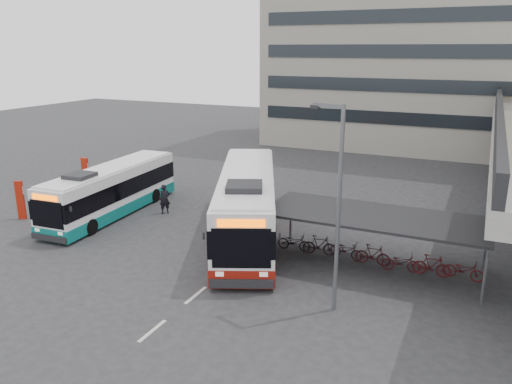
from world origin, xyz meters
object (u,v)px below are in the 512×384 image
at_px(pedestrian, 165,199).
at_px(lamp_post, 337,198).
at_px(bus_main, 247,205).
at_px(bus_teal, 112,191).

distance_m(pedestrian, lamp_post, 15.08).
height_order(bus_main, lamp_post, lamp_post).
bearing_deg(lamp_post, bus_main, 152.18).
bearing_deg(bus_main, bus_teal, 156.20).
bearing_deg(pedestrian, bus_main, -62.05).
distance_m(bus_teal, pedestrian, 3.26).
bearing_deg(lamp_post, bus_teal, 173.60).
xyz_separation_m(bus_teal, pedestrian, (2.86, 1.44, -0.57)).
height_order(bus_teal, lamp_post, lamp_post).
distance_m(bus_teal, lamp_post, 16.93).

